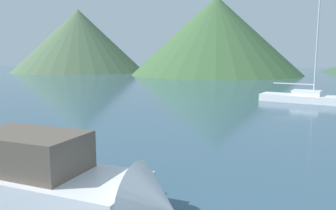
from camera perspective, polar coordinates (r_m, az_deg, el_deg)
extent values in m
cube|color=silver|center=(9.15, -20.93, -13.29)|extent=(5.66, 3.35, 0.87)
cube|color=black|center=(9.28, -20.82, -15.23)|extent=(5.69, 3.37, 0.20)
cone|color=silver|center=(7.52, -2.25, -17.61)|extent=(1.42, 2.19, 2.02)
cube|color=brown|center=(9.13, -23.08, -7.39)|extent=(3.22, 2.35, 0.96)
cube|color=white|center=(29.47, 22.94, 1.01)|extent=(7.53, 5.01, 0.59)
cube|color=white|center=(29.42, 23.00, 1.98)|extent=(2.62, 2.30, 0.41)
cylinder|color=#BCBCC1|center=(29.24, 24.61, 11.10)|extent=(0.12, 0.12, 9.83)
cylinder|color=#BCBCC1|center=(29.55, 20.98, 3.47)|extent=(3.02, 1.45, 0.10)
cone|color=#4C6647|center=(86.53, -15.24, 10.71)|extent=(32.58, 32.58, 15.41)
cone|color=#3D6038|center=(71.17, 8.34, 11.82)|extent=(35.70, 35.70, 16.25)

